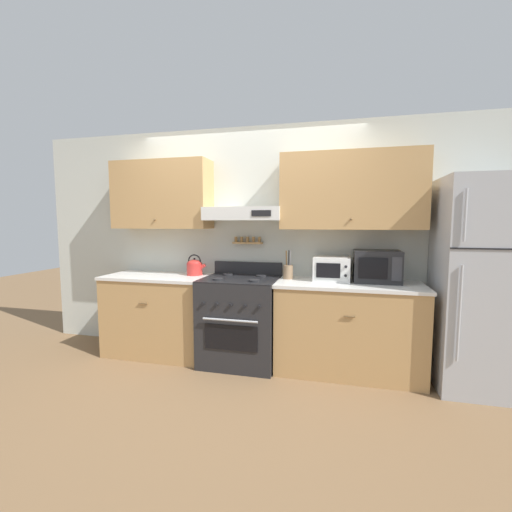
# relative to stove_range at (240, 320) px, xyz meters

# --- Properties ---
(ground_plane) EXTENTS (16.00, 16.00, 0.00)m
(ground_plane) POSITION_rel_stove_range_xyz_m (0.00, -0.29, -0.46)
(ground_plane) COLOR brown
(wall_back) EXTENTS (5.20, 0.46, 2.55)m
(wall_back) POSITION_rel_stove_range_xyz_m (0.06, 0.29, 1.02)
(wall_back) COLOR silver
(wall_back) RESTS_ON ground_plane
(counter_left) EXTENTS (1.16, 0.64, 0.90)m
(counter_left) POSITION_rel_stove_range_xyz_m (-0.98, 0.03, -0.01)
(counter_left) COLOR tan
(counter_left) RESTS_ON ground_plane
(counter_right) EXTENTS (1.42, 0.64, 0.90)m
(counter_right) POSITION_rel_stove_range_xyz_m (1.11, 0.03, -0.01)
(counter_right) COLOR tan
(counter_right) RESTS_ON ground_plane
(stove_range) EXTENTS (0.79, 0.69, 1.05)m
(stove_range) POSITION_rel_stove_range_xyz_m (0.00, 0.00, 0.00)
(stove_range) COLOR #232326
(stove_range) RESTS_ON ground_plane
(refrigerator) EXTENTS (0.77, 0.71, 1.90)m
(refrigerator) POSITION_rel_stove_range_xyz_m (2.26, -0.02, 0.49)
(refrigerator) COLOR #ADAFB5
(refrigerator) RESTS_ON ground_plane
(tea_kettle) EXTENTS (0.22, 0.18, 0.24)m
(tea_kettle) POSITION_rel_stove_range_xyz_m (-0.58, 0.14, 0.54)
(tea_kettle) COLOR red
(tea_kettle) RESTS_ON counter_left
(microwave) EXTENTS (0.44, 0.35, 0.32)m
(microwave) POSITION_rel_stove_range_xyz_m (1.37, 0.15, 0.60)
(microwave) COLOR #232326
(microwave) RESTS_ON counter_right
(utensil_crock) EXTENTS (0.10, 0.10, 0.30)m
(utensil_crock) POSITION_rel_stove_range_xyz_m (0.49, 0.14, 0.52)
(utensil_crock) COLOR #8E7051
(utensil_crock) RESTS_ON counter_right
(toaster_oven) EXTENTS (0.36, 0.29, 0.24)m
(toaster_oven) POSITION_rel_stove_range_xyz_m (0.93, 0.13, 0.56)
(toaster_oven) COLOR white
(toaster_oven) RESTS_ON counter_right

